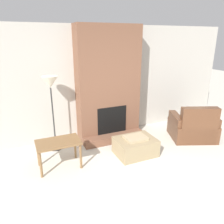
{
  "coord_description": "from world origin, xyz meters",
  "views": [
    {
      "loc": [
        -1.92,
        -1.9,
        2.32
      ],
      "look_at": [
        0.0,
        2.47,
        0.68
      ],
      "focal_mm": 35.0,
      "sensor_mm": 36.0,
      "label": 1
    }
  ],
  "objects": [
    {
      "name": "ground_plane",
      "position": [
        0.0,
        0.0,
        0.0
      ],
      "size": [
        24.0,
        24.0,
        0.0
      ],
      "primitive_type": "plane",
      "color": "beige"
    },
    {
      "name": "armchair",
      "position": [
        1.77,
        1.69,
        0.28
      ],
      "size": [
        1.22,
        1.15,
        0.86
      ],
      "rotation": [
        0.0,
        0.0,
        2.75
      ],
      "color": "brown",
      "rests_on": "ground_plane"
    },
    {
      "name": "side_table",
      "position": [
        -1.38,
        1.77,
        0.46
      ],
      "size": [
        0.79,
        0.48,
        0.53
      ],
      "color": "brown",
      "rests_on": "ground_plane"
    },
    {
      "name": "wall_back",
      "position": [
        0.0,
        2.93,
        1.3
      ],
      "size": [
        6.92,
        0.06,
        2.6
      ],
      "primitive_type": "cube",
      "color": "#BCB7AD",
      "rests_on": "ground_plane"
    },
    {
      "name": "ottoman",
      "position": [
        0.15,
        1.61,
        0.18
      ],
      "size": [
        0.8,
        0.62,
        0.4
      ],
      "color": "#998460",
      "rests_on": "ground_plane"
    },
    {
      "name": "fireplace",
      "position": [
        0.0,
        2.67,
        1.25
      ],
      "size": [
        1.47,
        0.72,
        2.6
      ],
      "color": "brown",
      "rests_on": "ground_plane"
    },
    {
      "name": "floor_lamp_left",
      "position": [
        -1.32,
        2.53,
        1.38
      ],
      "size": [
        0.33,
        0.33,
        1.6
      ],
      "color": "#333333",
      "rests_on": "ground_plane"
    }
  ]
}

